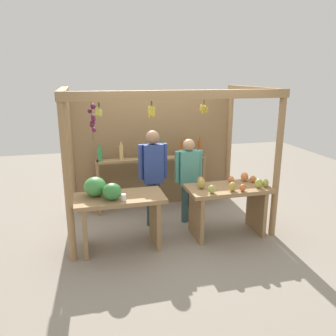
# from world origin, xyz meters

# --- Properties ---
(ground_plane) EXTENTS (12.00, 12.00, 0.00)m
(ground_plane) POSITION_xyz_m (0.00, 0.00, 0.00)
(ground_plane) COLOR gray
(ground_plane) RESTS_ON ground
(market_stall) EXTENTS (3.18, 1.88, 2.28)m
(market_stall) POSITION_xyz_m (-0.01, 0.41, 1.33)
(market_stall) COLOR #99754C
(market_stall) RESTS_ON ground
(fruit_counter_left) EXTENTS (1.29, 0.64, 1.08)m
(fruit_counter_left) POSITION_xyz_m (-0.92, -0.66, 0.68)
(fruit_counter_left) COLOR #99754C
(fruit_counter_left) RESTS_ON ground
(fruit_counter_right) EXTENTS (1.29, 0.64, 0.96)m
(fruit_counter_right) POSITION_xyz_m (0.85, -0.67, 0.61)
(fruit_counter_right) COLOR #99754C
(fruit_counter_right) RESTS_ON ground
(bottle_shelf_unit) EXTENTS (2.04, 0.22, 1.35)m
(bottle_shelf_unit) POSITION_xyz_m (-0.09, 0.66, 0.80)
(bottle_shelf_unit) COLOR #99754C
(bottle_shelf_unit) RESTS_ON ground
(vendor_man) EXTENTS (0.48, 0.22, 1.63)m
(vendor_man) POSITION_xyz_m (-0.22, -0.04, 0.98)
(vendor_man) COLOR #293E43
(vendor_man) RESTS_ON ground
(vendor_woman) EXTENTS (0.48, 0.20, 1.46)m
(vendor_woman) POSITION_xyz_m (0.39, -0.05, 0.86)
(vendor_woman) COLOR #325153
(vendor_woman) RESTS_ON ground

